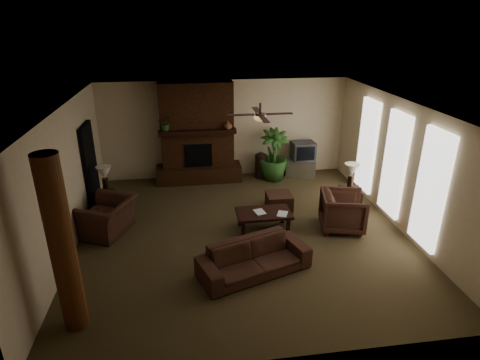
{
  "coord_description": "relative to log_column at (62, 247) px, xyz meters",
  "views": [
    {
      "loc": [
        -1.13,
        -7.55,
        4.45
      ],
      "look_at": [
        0.0,
        0.4,
        1.1
      ],
      "focal_mm": 29.75,
      "sensor_mm": 36.0,
      "label": 1
    }
  ],
  "objects": [
    {
      "name": "room_shell",
      "position": [
        2.95,
        2.4,
        0.0
      ],
      "size": [
        7.0,
        7.0,
        7.0
      ],
      "color": "#4F4027",
      "rests_on": "ground"
    },
    {
      "name": "fireplace",
      "position": [
        2.15,
        5.62,
        -0.24
      ],
      "size": [
        2.4,
        0.7,
        2.8
      ],
      "color": "#4A2713",
      "rests_on": "ground"
    },
    {
      "name": "windows",
      "position": [
        6.4,
        2.6,
        -0.05
      ],
      "size": [
        0.08,
        3.65,
        2.35
      ],
      "color": "white",
      "rests_on": "ground"
    },
    {
      "name": "log_column",
      "position": [
        0.0,
        0.0,
        0.0
      ],
      "size": [
        0.36,
        0.36,
        2.8
      ],
      "primitive_type": "cylinder",
      "color": "#5E3217",
      "rests_on": "ground"
    },
    {
      "name": "doorway",
      "position": [
        -0.49,
        4.2,
        -0.35
      ],
      "size": [
        0.1,
        1.0,
        2.1
      ],
      "primitive_type": "cube",
      "color": "black",
      "rests_on": "ground"
    },
    {
      "name": "ceiling_fan",
      "position": [
        3.35,
        2.7,
        1.13
      ],
      "size": [
        1.35,
        1.35,
        0.37
      ],
      "color": "#322216",
      "rests_on": "ceiling"
    },
    {
      "name": "sofa",
      "position": [
        2.95,
        0.95,
        -1.0
      ],
      "size": [
        2.15,
        1.26,
        0.81
      ],
      "primitive_type": "imported",
      "rotation": [
        0.0,
        0.0,
        0.34
      ],
      "color": "#42271C",
      "rests_on": "ground"
    },
    {
      "name": "armchair_left",
      "position": [
        0.01,
        2.85,
        -0.89
      ],
      "size": [
        1.17,
        1.38,
        1.02
      ],
      "primitive_type": "imported",
      "rotation": [
        0.0,
        0.0,
        -1.99
      ],
      "color": "#42271C",
      "rests_on": "ground"
    },
    {
      "name": "armchair_right",
      "position": [
        5.18,
        2.3,
        -0.93
      ],
      "size": [
        1.04,
        1.09,
        0.94
      ],
      "primitive_type": "imported",
      "rotation": [
        0.0,
        0.0,
        1.35
      ],
      "color": "#42271C",
      "rests_on": "ground"
    },
    {
      "name": "coffee_table",
      "position": [
        3.44,
        2.5,
        -1.03
      ],
      "size": [
        1.2,
        0.7,
        0.43
      ],
      "color": "black",
      "rests_on": "ground"
    },
    {
      "name": "ottoman",
      "position": [
        4.01,
        3.45,
        -1.2
      ],
      "size": [
        0.62,
        0.62,
        0.4
      ],
      "primitive_type": "cube",
      "rotation": [
        0.0,
        0.0,
        -0.03
      ],
      "color": "#42271C",
      "rests_on": "ground"
    },
    {
      "name": "tv_stand",
      "position": [
        5.18,
        5.55,
        -1.15
      ],
      "size": [
        0.97,
        0.77,
        0.5
      ],
      "primitive_type": "cube",
      "rotation": [
        0.0,
        0.0,
        -0.37
      ],
      "color": "silver",
      "rests_on": "ground"
    },
    {
      "name": "tv",
      "position": [
        5.21,
        5.54,
        -0.64
      ],
      "size": [
        0.66,
        0.55,
        0.52
      ],
      "color": "#38393B",
      "rests_on": "tv_stand"
    },
    {
      "name": "floor_vase",
      "position": [
        3.95,
        5.55,
        -0.97
      ],
      "size": [
        0.34,
        0.34,
        0.77
      ],
      "color": "black",
      "rests_on": "ground"
    },
    {
      "name": "floor_plant",
      "position": [
        4.28,
        5.37,
        -0.99
      ],
      "size": [
        1.0,
        1.57,
        0.83
      ],
      "primitive_type": "imported",
      "rotation": [
        0.0,
        0.0,
        0.12
      ],
      "color": "#2D5823",
      "rests_on": "ground"
    },
    {
      "name": "side_table_left",
      "position": [
        -0.13,
        3.75,
        -1.12
      ],
      "size": [
        0.65,
        0.65,
        0.55
      ],
      "primitive_type": "cube",
      "rotation": [
        0.0,
        0.0,
        0.39
      ],
      "color": "black",
      "rests_on": "ground"
    },
    {
      "name": "lamp_left",
      "position": [
        -0.1,
        3.81,
        -0.4
      ],
      "size": [
        0.41,
        0.41,
        0.65
      ],
      "color": "#322216",
      "rests_on": "side_table_left"
    },
    {
      "name": "side_table_right",
      "position": [
        5.71,
        3.18,
        -1.12
      ],
      "size": [
        0.58,
        0.58,
        0.55
      ],
      "primitive_type": "cube",
      "rotation": [
        0.0,
        0.0,
        -0.17
      ],
      "color": "black",
      "rests_on": "ground"
    },
    {
      "name": "lamp_right",
      "position": [
        5.68,
        3.16,
        -0.4
      ],
      "size": [
        0.4,
        0.4,
        0.65
      ],
      "color": "#322216",
      "rests_on": "side_table_right"
    },
    {
      "name": "mantel_plant",
      "position": [
        1.31,
        5.42,
        0.32
      ],
      "size": [
        0.47,
        0.5,
        0.33
      ],
      "primitive_type": "imported",
      "rotation": [
        0.0,
        0.0,
        -0.24
      ],
      "color": "#2D5823",
      "rests_on": "fireplace"
    },
    {
      "name": "mantel_vase",
      "position": [
        2.98,
        5.32,
        0.27
      ],
      "size": [
        0.27,
        0.28,
        0.22
      ],
      "primitive_type": "imported",
      "rotation": [
        0.0,
        0.0,
        0.26
      ],
      "color": "brown",
      "rests_on": "fireplace"
    },
    {
      "name": "book_a",
      "position": [
        3.23,
        2.46,
        -0.83
      ],
      "size": [
        0.22,
        0.07,
        0.29
      ],
      "primitive_type": "imported",
      "rotation": [
        0.0,
        0.0,
        0.23
      ],
      "color": "#999999",
      "rests_on": "coffee_table"
    },
    {
      "name": "book_b",
      "position": [
        3.72,
        2.37,
        -0.82
      ],
      "size": [
        0.21,
        0.1,
        0.29
      ],
      "primitive_type": "imported",
      "rotation": [
        0.0,
        0.0,
        -0.4
      ],
      "color": "#999999",
      "rests_on": "coffee_table"
    }
  ]
}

